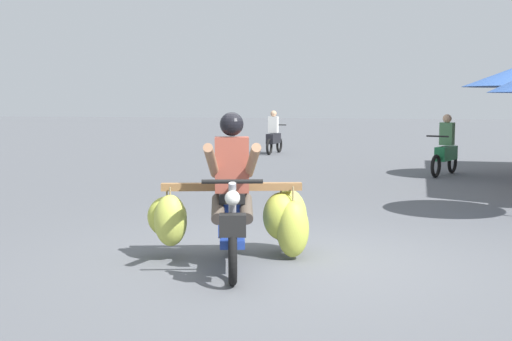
# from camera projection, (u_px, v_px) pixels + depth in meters

# --- Properties ---
(ground_plane) EXTENTS (120.00, 120.00, 0.00)m
(ground_plane) POSITION_uv_depth(u_px,v_px,m) (287.00, 263.00, 6.96)
(ground_plane) COLOR #56595E
(motorbike_main_loaded) EXTENTS (1.84, 1.99, 1.58)m
(motorbike_main_loaded) POSITION_uv_depth(u_px,v_px,m) (240.00, 213.00, 7.01)
(motorbike_main_loaded) COLOR black
(motorbike_main_loaded) RESTS_ON ground
(motorbike_distant_ahead_left) EXTENTS (0.50, 1.62, 1.40)m
(motorbike_distant_ahead_left) POSITION_uv_depth(u_px,v_px,m) (274.00, 136.00, 21.43)
(motorbike_distant_ahead_left) COLOR black
(motorbike_distant_ahead_left) RESTS_ON ground
(motorbike_distant_ahead_right) EXTENTS (0.75, 1.54, 1.40)m
(motorbike_distant_ahead_right) POSITION_uv_depth(u_px,v_px,m) (446.00, 151.00, 15.21)
(motorbike_distant_ahead_right) COLOR black
(motorbike_distant_ahead_right) RESTS_ON ground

